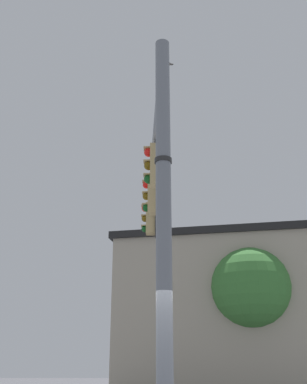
% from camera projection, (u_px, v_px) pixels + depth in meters
% --- Properties ---
extents(signal_pole, '(0.27, 0.27, 7.27)m').
position_uv_depth(signal_pole, '(164.00, 223.00, 7.81)').
color(signal_pole, slate).
rests_on(signal_pole, ground).
extents(mast_arm, '(8.20, 0.58, 0.18)m').
position_uv_depth(mast_arm, '(154.00, 158.00, 12.70)').
color(mast_arm, slate).
extents(traffic_light_nearest_pole, '(0.54, 0.49, 1.31)m').
position_uv_depth(traffic_light_nearest_pole, '(155.00, 165.00, 11.18)').
color(traffic_light_nearest_pole, black).
extents(traffic_light_mid_inner, '(0.54, 0.49, 1.31)m').
position_uv_depth(traffic_light_mid_inner, '(152.00, 196.00, 13.24)').
color(traffic_light_mid_inner, black).
extents(traffic_light_mid_outer, '(0.54, 0.49, 1.31)m').
position_uv_depth(traffic_light_mid_outer, '(150.00, 218.00, 15.30)').
color(traffic_light_mid_outer, black).
extents(street_name_sign, '(1.19, 0.31, 0.22)m').
position_uv_depth(street_name_sign, '(162.00, 167.00, 8.45)').
color(street_name_sign, '#147238').
extents(bird_flying, '(0.19, 0.27, 0.06)m').
position_uv_depth(bird_flying, '(169.00, 64.00, 15.06)').
color(bird_flying, '#4C4742').
extents(storefront_building, '(8.95, 9.96, 6.61)m').
position_uv_depth(storefront_building, '(223.00, 317.00, 20.73)').
color(storefront_building, '#A89E89').
rests_on(storefront_building, ground).
extents(tree_by_storefront, '(3.08, 3.08, 5.68)m').
position_uv_depth(tree_by_storefront, '(251.00, 288.00, 17.95)').
color(tree_by_storefront, '#4C3823').
rests_on(tree_by_storefront, ground).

